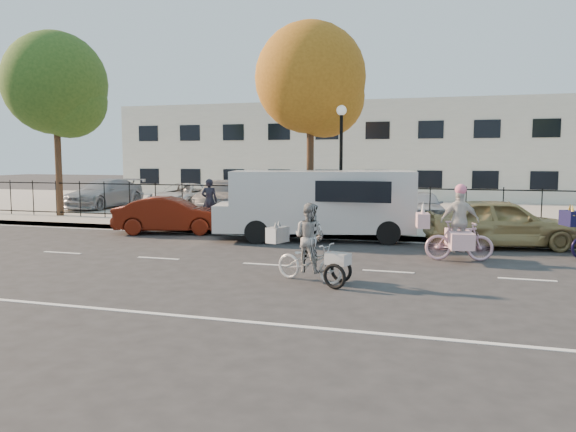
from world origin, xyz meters
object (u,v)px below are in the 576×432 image
(white_van, at_px, (318,202))
(lot_car_c, at_px, (225,197))
(gold_sedan, at_px, (501,223))
(unicorn_bike, at_px, (458,233))
(zebra_trike, at_px, (310,251))
(lot_car_b, at_px, (183,196))
(lot_car_d, at_px, (423,206))
(lot_car_a, at_px, (104,193))
(pedestrian, at_px, (209,201))
(lamppost, at_px, (341,144))
(red_sedan, at_px, (171,215))

(white_van, distance_m, lot_car_c, 8.09)
(gold_sedan, height_order, lot_car_c, lot_car_c)
(unicorn_bike, distance_m, white_van, 5.04)
(zebra_trike, distance_m, white_van, 6.17)
(lot_car_b, xyz_separation_m, lot_car_d, (11.30, -1.74, -0.03))
(lot_car_c, bearing_deg, white_van, -51.04)
(gold_sedan, bearing_deg, lot_car_c, 50.17)
(lot_car_a, bearing_deg, unicorn_bike, -26.12)
(lot_car_c, bearing_deg, zebra_trike, -65.10)
(zebra_trike, relative_size, pedestrian, 1.16)
(pedestrian, bearing_deg, lot_car_b, -65.30)
(lot_car_a, relative_size, lot_car_c, 1.09)
(lot_car_b, bearing_deg, lamppost, -26.05)
(red_sedan, xyz_separation_m, pedestrian, (0.52, 2.06, 0.36))
(unicorn_bike, distance_m, red_sedan, 9.93)
(pedestrian, bearing_deg, white_van, 144.56)
(unicorn_bike, height_order, lot_car_d, unicorn_bike)
(white_van, height_order, lot_car_d, white_van)
(white_van, xyz_separation_m, pedestrian, (-4.76, 2.06, -0.23))
(zebra_trike, xyz_separation_m, lot_car_a, (-13.87, 12.66, 0.20))
(lot_car_b, bearing_deg, pedestrian, -51.54)
(lot_car_a, bearing_deg, lot_car_b, 4.68)
(unicorn_bike, distance_m, gold_sedan, 2.84)
(white_van, height_order, gold_sedan, white_van)
(lamppost, relative_size, zebra_trike, 2.20)
(unicorn_bike, relative_size, lot_car_b, 0.44)
(lot_car_d, bearing_deg, lot_car_b, 159.61)
(gold_sedan, bearing_deg, white_van, 77.37)
(lamppost, bearing_deg, lot_car_a, 161.29)
(zebra_trike, relative_size, lot_car_d, 0.56)
(unicorn_bike, bearing_deg, lot_car_b, 44.68)
(zebra_trike, bearing_deg, white_van, 30.85)
(pedestrian, bearing_deg, gold_sedan, 156.63)
(white_van, distance_m, pedestrian, 5.19)
(zebra_trike, xyz_separation_m, pedestrian, (-6.03, 8.07, 0.34))
(lot_car_b, bearing_deg, lot_car_c, -20.32)
(lot_car_c, bearing_deg, lamppost, -35.81)
(unicorn_bike, bearing_deg, lot_car_c, 41.52)
(red_sedan, bearing_deg, lot_car_c, -12.74)
(unicorn_bike, xyz_separation_m, lot_car_a, (-16.91, 9.22, 0.12))
(unicorn_bike, bearing_deg, gold_sedan, -33.87)
(lamppost, bearing_deg, pedestrian, -177.28)
(pedestrian, relative_size, lot_car_d, 0.48)
(pedestrian, bearing_deg, zebra_trike, 114.74)
(lot_car_d, bearing_deg, lamppost, -146.01)
(unicorn_bike, bearing_deg, red_sedan, 66.34)
(red_sedan, distance_m, lot_car_c, 5.77)
(unicorn_bike, relative_size, white_van, 0.30)
(unicorn_bike, height_order, lot_car_b, unicorn_bike)
(unicorn_bike, relative_size, lot_car_a, 0.41)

